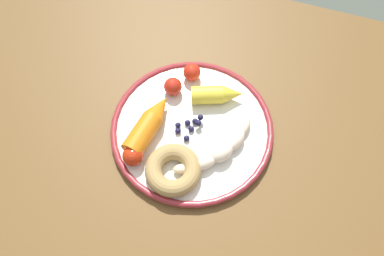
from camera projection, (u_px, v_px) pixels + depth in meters
ground_plane at (199, 215)px, 1.37m from camera, size 6.00×6.00×0.00m
dining_table at (203, 140)px, 0.83m from camera, size 1.19×0.74×0.70m
plate at (192, 129)px, 0.73m from camera, size 0.31×0.31×0.02m
banana at (219, 151)px, 0.69m from camera, size 0.12×0.16×0.03m
carrot_orange at (149, 123)px, 0.71m from camera, size 0.06×0.13×0.04m
carrot_yellow at (217, 95)px, 0.74m from camera, size 0.11×0.07×0.04m
donut at (173, 170)px, 0.67m from camera, size 0.12×0.12×0.03m
blueberry_pile at (190, 126)px, 0.72m from camera, size 0.05×0.06×0.02m
tomato_near at (173, 86)px, 0.75m from camera, size 0.04×0.04×0.04m
tomato_mid at (133, 156)px, 0.68m from camera, size 0.04×0.04×0.04m
tomato_far at (192, 72)px, 0.77m from camera, size 0.04×0.04×0.04m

